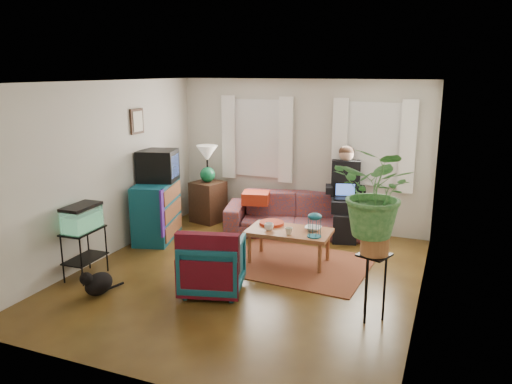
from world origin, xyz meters
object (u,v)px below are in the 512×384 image
at_px(side_table, 208,202).
at_px(aquarium_stand, 85,254).
at_px(armchair, 213,262).
at_px(dresser, 157,210).
at_px(sofa, 295,208).
at_px(plant_stand, 372,287).
at_px(coffee_table, 289,246).

bearing_deg(side_table, aquarium_stand, -96.81).
height_order(aquarium_stand, armchair, armchair).
height_order(side_table, dresser, dresser).
relative_size(sofa, plant_stand, 2.98).
xyz_separation_m(dresser, armchair, (1.79, -1.48, -0.10)).
bearing_deg(side_table, sofa, -2.32).
relative_size(dresser, aquarium_stand, 1.60).
bearing_deg(aquarium_stand, armchair, 5.69).
distance_m(armchair, plant_stand, 1.99).
distance_m(dresser, plant_stand, 4.06).
bearing_deg(side_table, dresser, -105.97).
xyz_separation_m(sofa, aquarium_stand, (-2.05, -2.86, -0.12)).
xyz_separation_m(aquarium_stand, armchair, (1.80, 0.26, 0.05)).
relative_size(dresser, plant_stand, 1.37).
distance_m(side_table, coffee_table, 2.47).
height_order(sofa, armchair, sofa).
relative_size(armchair, plant_stand, 0.98).
bearing_deg(dresser, armchair, -55.33).
bearing_deg(sofa, armchair, -109.63).
bearing_deg(sofa, plant_stand, -70.43).
relative_size(side_table, coffee_table, 0.63).
bearing_deg(plant_stand, dresser, 158.52).
xyz_separation_m(coffee_table, plant_stand, (1.40, -1.28, 0.14)).
relative_size(aquarium_stand, plant_stand, 0.86).
bearing_deg(dresser, side_table, 58.42).
relative_size(side_table, armchair, 0.98).
bearing_deg(coffee_table, dresser, 173.86).
relative_size(side_table, plant_stand, 0.96).
relative_size(sofa, coffee_table, 1.95).
bearing_deg(sofa, coffee_table, -89.82).
xyz_separation_m(dresser, coffee_table, (2.37, -0.20, -0.23)).
distance_m(coffee_table, plant_stand, 1.91).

